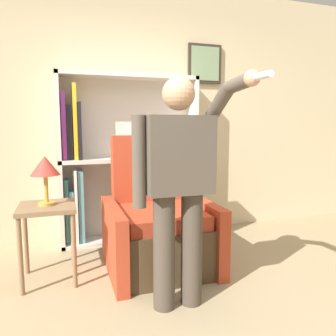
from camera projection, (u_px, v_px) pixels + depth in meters
The scene contains 6 objects.
wall_back at pixel (137, 113), 3.68m from camera, with size 8.00×0.11×2.80m.
bookcase at pixel (116, 162), 3.52m from camera, with size 1.48×0.28×1.79m.
armchair at pixel (158, 226), 2.94m from camera, with size 0.91×0.88×1.17m.
person_standing at pixel (179, 179), 2.19m from camera, with size 0.60×0.78×1.58m.
side_table at pixel (48, 219), 2.63m from camera, with size 0.44×0.44×0.63m.
table_lamp at pixel (45, 168), 2.57m from camera, with size 0.23×0.23×0.39m.
Camera 1 is at (-0.80, -1.62, 1.27)m, focal length 35.00 mm.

